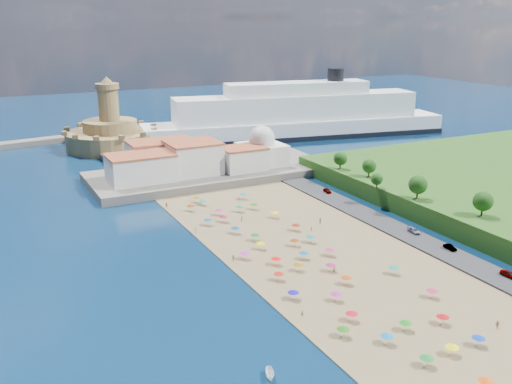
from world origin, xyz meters
TOP-DOWN VIEW (x-y plane):
  - ground at (0.00, 0.00)m, footprint 700.00×700.00m
  - terrace at (10.00, 73.00)m, footprint 90.00×36.00m
  - jetty at (-12.00, 108.00)m, footprint 18.00×70.00m
  - waterfront_buildings at (-3.05, 73.64)m, footprint 57.00×29.00m
  - domed_building at (30.00, 71.00)m, footprint 16.00×16.00m
  - fortress at (-12.00, 138.00)m, footprint 40.00×40.00m
  - cruise_ship at (76.12, 121.75)m, footprint 153.91×49.38m
  - beach_parasols at (-1.86, -10.79)m, footprint 30.57×113.34m
  - beachgoers at (-1.36, 3.39)m, footprint 35.92×105.20m
  - parked_cars at (36.00, -7.48)m, footprint 2.31×77.64m
  - hillside_trees at (47.77, -10.32)m, footprint 13.11×106.78m

SIDE VIEW (x-z plane):
  - ground at x=0.00m, z-range 0.00..0.00m
  - beachgoers at x=-1.36m, z-range 0.17..2.06m
  - jetty at x=-12.00m, z-range 0.00..2.40m
  - parked_cars at x=36.00m, z-range 0.67..2.06m
  - terrace at x=10.00m, z-range 0.00..3.00m
  - beach_parasols at x=-1.86m, z-range 1.05..3.25m
  - fortress at x=-12.00m, z-range -9.52..22.88m
  - waterfront_buildings at x=-3.05m, z-range 2.38..13.38m
  - domed_building at x=30.00m, z-range 1.47..16.47m
  - cruise_ship at x=76.12m, z-range -6.79..26.50m
  - hillside_trees at x=47.77m, z-range 6.36..13.44m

